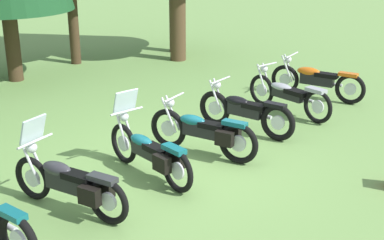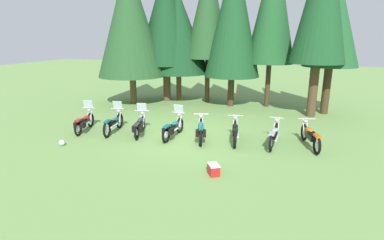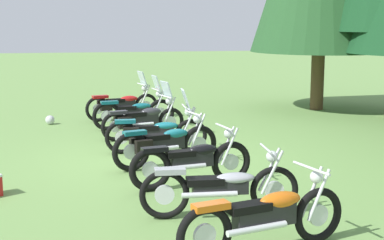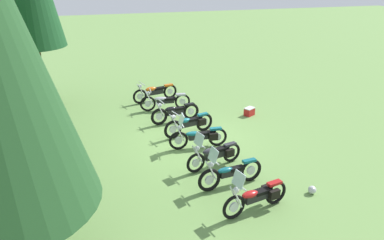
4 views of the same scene
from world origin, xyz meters
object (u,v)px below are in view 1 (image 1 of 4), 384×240
object	(u,v)px
motorcycle_6	(288,94)
motorcycle_7	(316,80)
motorcycle_5	(245,111)
motorcycle_3	(150,151)
motorcycle_2	(69,182)
motorcycle_4	(204,132)

from	to	relation	value
motorcycle_6	motorcycle_7	distance (m)	1.42
motorcycle_5	motorcycle_6	world-z (taller)	motorcycle_5
motorcycle_3	motorcycle_7	xyz separation A→B (m)	(5.69, 0.64, 0.00)
motorcycle_5	motorcycle_7	xyz separation A→B (m)	(2.99, 0.34, 0.01)
motorcycle_3	motorcycle_5	bearing A→B (deg)	-81.25
motorcycle_6	motorcycle_2	bearing A→B (deg)	98.37
motorcycle_5	motorcycle_7	size ratio (longest dim) A/B	0.96
motorcycle_3	motorcycle_4	bearing A→B (deg)	-86.54
motorcycle_4	motorcycle_5	xyz separation A→B (m)	(1.42, 0.28, -0.01)
motorcycle_3	motorcycle_7	size ratio (longest dim) A/B	0.96
motorcycle_7	motorcycle_2	bearing A→B (deg)	80.98
motorcycle_5	motorcycle_6	size ratio (longest dim) A/B	0.94
motorcycle_2	motorcycle_3	xyz separation A→B (m)	(1.58, 0.10, -0.01)
motorcycle_3	motorcycle_7	bearing A→B (deg)	-81.23
motorcycle_4	motorcycle_7	xyz separation A→B (m)	(4.42, 0.61, 0.00)
motorcycle_4	motorcycle_7	distance (m)	4.46
motorcycle_4	motorcycle_6	distance (m)	3.04
motorcycle_2	motorcycle_5	size ratio (longest dim) A/B	0.95
motorcycle_3	motorcycle_5	xyz separation A→B (m)	(2.70, 0.30, -0.01)
motorcycle_4	motorcycle_6	bearing A→B (deg)	-98.89
motorcycle_2	motorcycle_5	xyz separation A→B (m)	(4.27, 0.40, -0.02)
motorcycle_4	motorcycle_3	bearing A→B (deg)	74.86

